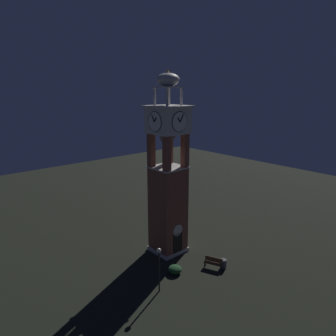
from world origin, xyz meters
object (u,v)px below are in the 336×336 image
at_px(park_bench, 213,263).
at_px(trash_bin, 223,264).
at_px(lamp_post, 159,262).
at_px(clock_tower, 168,182).

height_order(park_bench, trash_bin, park_bench).
xyz_separation_m(park_bench, lamp_post, (-5.64, 0.60, 2.07)).
relative_size(clock_tower, trash_bin, 20.91).
distance_m(clock_tower, trash_bin, 8.70).
relative_size(clock_tower, lamp_post, 4.59).
relative_size(park_bench, trash_bin, 2.06).
xyz_separation_m(clock_tower, lamp_post, (-4.74, -4.35, -4.36)).
height_order(clock_tower, trash_bin, clock_tower).
distance_m(park_bench, trash_bin, 0.88).
bearing_deg(clock_tower, trash_bin, -74.46).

